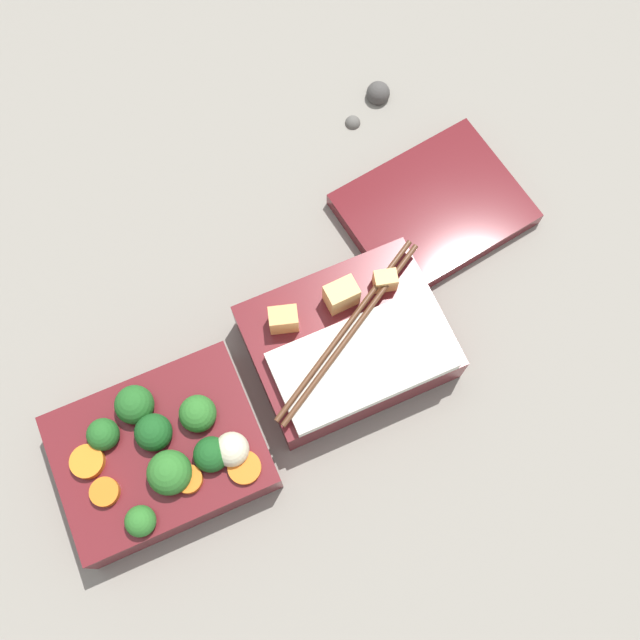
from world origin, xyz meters
TOP-DOWN VIEW (x-y plane):
  - ground_plane at (0.00, 0.00)m, footprint 3.00×3.00m
  - bento_tray_vegetable at (-0.10, -0.01)m, footprint 0.18×0.14m
  - bento_tray_rice at (0.09, 0.01)m, footprint 0.19×0.14m
  - bento_lid at (0.24, 0.11)m, footprint 0.19×0.16m
  - pebble_0 at (0.24, 0.27)m, footprint 0.03×0.03m
  - pebble_1 at (0.21, 0.25)m, footprint 0.02×0.02m

SIDE VIEW (x-z plane):
  - ground_plane at x=0.00m, z-range 0.00..0.00m
  - pebble_1 at x=0.21m, z-range 0.00..0.01m
  - pebble_0 at x=0.24m, z-range -0.01..0.02m
  - bento_lid at x=0.24m, z-range 0.00..0.02m
  - bento_tray_rice at x=0.09m, z-range -0.01..0.07m
  - bento_tray_vegetable at x=-0.10m, z-range -0.01..0.07m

